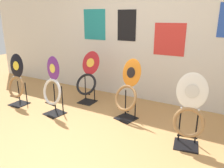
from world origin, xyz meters
TOP-DOWN VIEW (x-y plane):
  - ground_plane at (0.00, 0.00)m, footprint 14.00×14.00m
  - wall_back at (0.00, 2.12)m, footprint 8.00×0.07m
  - toilet_seat_display_white_plain at (1.01, 0.90)m, footprint 0.38×0.32m
  - toilet_seat_display_orange_sun at (0.06, 1.22)m, footprint 0.44×0.37m
  - toilet_seat_display_purple_note at (-1.01, 0.77)m, footprint 0.43×0.32m
  - toilet_seat_display_jazz_black at (-1.84, 0.76)m, footprint 0.38×0.28m
  - toilet_seat_display_crimson_swirl at (-0.85, 1.48)m, footprint 0.41×0.40m

SIDE VIEW (x-z plane):
  - ground_plane at x=0.00m, z-range 0.00..0.00m
  - toilet_seat_display_jazz_black at x=-1.84m, z-range -0.04..0.86m
  - toilet_seat_display_white_plain at x=1.01m, z-range -0.04..0.85m
  - toilet_seat_display_purple_note at x=-1.01m, z-range -0.04..0.88m
  - toilet_seat_display_orange_sun at x=0.06m, z-range -0.02..0.89m
  - toilet_seat_display_crimson_swirl at x=-0.85m, z-range -0.01..0.90m
  - wall_back at x=0.00m, z-range 0.00..2.60m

